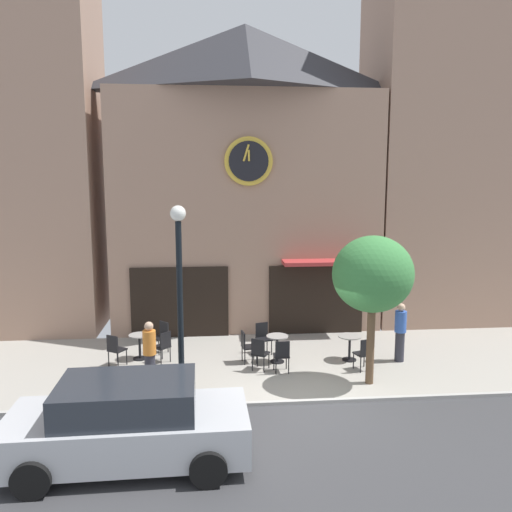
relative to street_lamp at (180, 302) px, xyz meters
The scene contains 20 objects.
ground_plane 3.72m from the street_lamp, 13.10° to the right, with size 29.39×10.68×0.13m.
clock_building 6.94m from the street_lamp, 71.94° to the left, with size 8.95×3.93×10.12m.
neighbor_building_left 10.10m from the street_lamp, 132.48° to the left, with size 5.63×3.34×15.13m.
neighbor_building_right 12.34m from the street_lamp, 34.55° to the left, with size 5.96×3.66×13.56m.
street_lamp is the anchor object (origin of this frame).
street_tree 4.71m from the street_lamp, ahead, with size 1.99×1.80×3.75m.
cafe_table_center_right 3.48m from the street_lamp, 116.76° to the left, with size 0.60×0.60×0.72m.
cafe_table_near_door 3.72m from the street_lamp, 38.71° to the left, with size 0.61×0.61×0.77m.
cafe_table_near_curb 5.34m from the street_lamp, 23.49° to the left, with size 0.66×0.66×0.72m.
cafe_chair_curbside 5.23m from the street_lamp, 13.72° to the left, with size 0.50×0.50×0.90m.
cafe_chair_under_awning 4.01m from the street_lamp, 51.80° to the left, with size 0.50×0.50×0.90m.
cafe_chair_by_entrance 3.02m from the street_lamp, 35.96° to the left, with size 0.55×0.55×0.90m.
cafe_chair_corner 3.74m from the street_lamp, 103.31° to the left, with size 0.57×0.57×0.90m.
cafe_chair_mid_row 3.34m from the street_lamp, 25.53° to the left, with size 0.41×0.41×0.90m.
cafe_chair_near_tree 3.35m from the street_lamp, 132.43° to the left, with size 0.55×0.55×0.90m.
cafe_chair_left_end 2.94m from the street_lamp, 105.58° to the left, with size 0.57×0.57×0.90m.
cafe_chair_near_lamp 3.20m from the street_lamp, 50.91° to the left, with size 0.46×0.46×0.90m.
pedestrian_orange 1.74m from the street_lamp, 144.18° to the left, with size 0.44×0.44×1.67m.
pedestrian_blue 6.43m from the street_lamp, 16.84° to the left, with size 0.38×0.38×1.67m.
parked_car_silver 3.32m from the street_lamp, 105.78° to the right, with size 4.33×2.08×1.55m.
Camera 1 is at (-2.11, -10.96, 5.12)m, focal length 35.95 mm.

